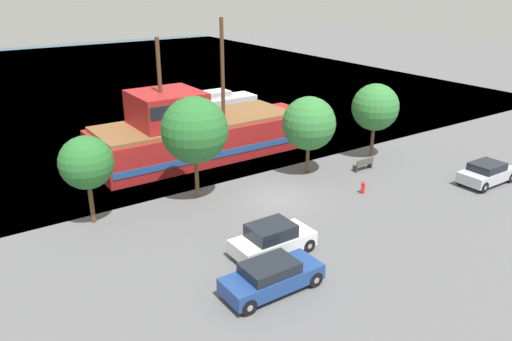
{
  "coord_description": "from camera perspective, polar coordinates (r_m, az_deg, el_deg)",
  "views": [
    {
      "loc": [
        -16.36,
        -21.9,
        12.41
      ],
      "look_at": [
        -0.13,
        2.0,
        1.2
      ],
      "focal_mm": 35.0,
      "sensor_mm": 36.0,
      "label": 1
    }
  ],
  "objects": [
    {
      "name": "ground_plane",
      "position": [
        30.02,
        2.35,
        -3.23
      ],
      "size": [
        160.0,
        160.0,
        0.0
      ],
      "primitive_type": "plane",
      "color": "#5B5B5E"
    },
    {
      "name": "tree_row_mideast",
      "position": [
        28.92,
        -7.03,
        4.58
      ],
      "size": [
        3.89,
        3.89,
        6.17
      ],
      "color": "brown",
      "rests_on": "ground_plane"
    },
    {
      "name": "bench_promenade_east",
      "position": [
        35.04,
        12.18,
        0.71
      ],
      "size": [
        1.54,
        0.45,
        0.85
      ],
      "color": "#4C4742",
      "rests_on": "ground_plane"
    },
    {
      "name": "tree_row_east",
      "position": [
        27.32,
        -18.83,
        0.84
      ],
      "size": [
        2.83,
        2.83,
        4.86
      ],
      "color": "brown",
      "rests_on": "ground_plane"
    },
    {
      "name": "pirate_ship",
      "position": [
        36.73,
        -7.06,
        4.32
      ],
      "size": [
        16.45,
        5.73,
        9.83
      ],
      "color": "#A31E1E",
      "rests_on": "water_surface"
    },
    {
      "name": "parked_car_curb_mid",
      "position": [
        23.93,
        1.88,
        -7.89
      ],
      "size": [
        4.04,
        1.87,
        1.59
      ],
      "color": "white",
      "rests_on": "ground_plane"
    },
    {
      "name": "moored_boat_dockside",
      "position": [
        51.11,
        -4.37,
        7.89
      ],
      "size": [
        7.76,
        2.55,
        1.79
      ],
      "color": "silver",
      "rests_on": "water_surface"
    },
    {
      "name": "tree_row_west",
      "position": [
        37.02,
        13.47,
        7.04
      ],
      "size": [
        3.37,
        3.37,
        5.41
      ],
      "color": "brown",
      "rests_on": "ground_plane"
    },
    {
      "name": "parked_car_curb_front",
      "position": [
        21.36,
        1.8,
        -12.01
      ],
      "size": [
        4.39,
        1.8,
        1.4
      ],
      "color": "navy",
      "rests_on": "ground_plane"
    },
    {
      "name": "parked_car_curb_rear",
      "position": [
        35.16,
        24.87,
        -0.26
      ],
      "size": [
        3.97,
        1.85,
        1.43
      ],
      "color": "#B7BCC6",
      "rests_on": "ground_plane"
    },
    {
      "name": "fire_hydrant",
      "position": [
        31.27,
        12.14,
        -1.86
      ],
      "size": [
        0.42,
        0.25,
        0.76
      ],
      "color": "red",
      "rests_on": "ground_plane"
    },
    {
      "name": "tree_row_midwest",
      "position": [
        33.1,
        6.07,
        5.36
      ],
      "size": [
        3.55,
        3.55,
        5.22
      ],
      "color": "brown",
      "rests_on": "ground_plane"
    },
    {
      "name": "water_surface",
      "position": [
        69.03,
        -20.19,
        9.57
      ],
      "size": [
        80.0,
        80.0,
        0.0
      ],
      "primitive_type": "plane",
      "color": "#33566B",
      "rests_on": "ground"
    }
  ]
}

